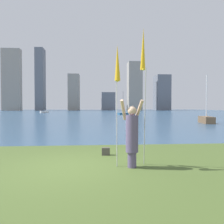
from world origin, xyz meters
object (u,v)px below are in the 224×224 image
(kite_flag_right, at_px, (143,53))
(sailboat_4, at_px, (206,119))
(kite_flag_left, at_px, (117,66))
(sailboat_1, at_px, (123,113))
(person, at_px, (132,134))
(bag, at_px, (106,151))
(sailboat_5, at_px, (44,112))

(kite_flag_right, height_order, sailboat_4, sailboat_4)
(kite_flag_left, distance_m, sailboat_1, 41.09)
(person, relative_size, kite_flag_right, 0.47)
(kite_flag_left, xyz_separation_m, kite_flag_right, (0.84, 0.44, 0.50))
(bag, bearing_deg, kite_flag_right, -47.00)
(person, bearing_deg, kite_flag_right, 44.71)
(kite_flag_left, distance_m, sailboat_4, 19.36)
(sailboat_4, bearing_deg, kite_flag_right, -123.50)
(person, relative_size, kite_flag_left, 0.56)
(kite_flag_left, xyz_separation_m, sailboat_1, (5.37, 40.65, -2.64))
(sailboat_1, relative_size, sailboat_4, 1.00)
(kite_flag_right, distance_m, sailboat_5, 55.77)
(kite_flag_right, distance_m, sailboat_4, 18.61)
(sailboat_4, bearing_deg, person, -123.80)
(kite_flag_left, height_order, kite_flag_right, kite_flag_right)
(person, xyz_separation_m, bag, (-0.68, 1.63, -0.83))
(kite_flag_right, distance_m, sailboat_1, 40.59)
(sailboat_4, bearing_deg, sailboat_1, 102.68)
(kite_flag_left, height_order, sailboat_4, sailboat_4)
(bag, distance_m, sailboat_1, 39.44)
(kite_flag_right, height_order, bag, kite_flag_right)
(sailboat_4, relative_size, sailboat_5, 1.51)
(kite_flag_right, relative_size, sailboat_1, 0.82)
(kite_flag_left, bearing_deg, sailboat_4, 55.13)
(kite_flag_right, bearing_deg, sailboat_1, 83.57)
(person, bearing_deg, sailboat_1, 80.58)
(kite_flag_left, xyz_separation_m, sailboat_5, (-14.44, 53.99, -2.61))
(bag, relative_size, sailboat_4, 0.06)
(kite_flag_right, xyz_separation_m, sailboat_1, (4.53, 40.21, -3.15))
(person, distance_m, kite_flag_left, 1.98)
(kite_flag_left, distance_m, kite_flag_right, 1.07)
(kite_flag_right, height_order, sailboat_1, sailboat_1)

